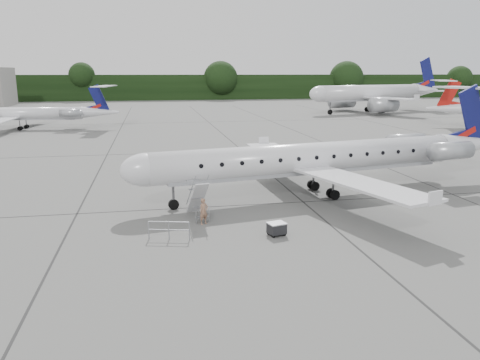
{
  "coord_description": "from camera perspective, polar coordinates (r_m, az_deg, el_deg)",
  "views": [
    {
      "loc": [
        -13.48,
        -24.96,
        8.79
      ],
      "look_at": [
        -8.26,
        2.64,
        2.3
      ],
      "focal_mm": 35.0,
      "sensor_mm": 36.0,
      "label": 1
    }
  ],
  "objects": [
    {
      "name": "treeline",
      "position": [
        155.62,
        -5.86,
        11.19
      ],
      "size": [
        260.0,
        4.0,
        8.0
      ],
      "primitive_type": "cube",
      "color": "black",
      "rests_on": "ground"
    },
    {
      "name": "ground",
      "position": [
        29.7,
        16.9,
        -4.79
      ],
      "size": [
        320.0,
        320.0,
        0.0
      ],
      "primitive_type": "plane",
      "color": "#61615F",
      "rests_on": "ground"
    },
    {
      "name": "safety_railing",
      "position": [
        25.48,
        -8.66,
        -6.13
      ],
      "size": [
        2.15,
        0.61,
        1.0
      ],
      "primitive_type": null,
      "rotation": [
        0.0,
        0.0,
        -0.25
      ],
      "color": "gray",
      "rests_on": "ground"
    },
    {
      "name": "main_regional_jet",
      "position": [
        33.81,
        8.72,
        4.47
      ],
      "size": [
        33.45,
        26.64,
        7.72
      ],
      "primitive_type": null,
      "rotation": [
        0.0,
        0.0,
        0.18
      ],
      "color": "silver",
      "rests_on": "ground"
    },
    {
      "name": "baggage_cart",
      "position": [
        25.94,
        4.49,
        -5.92
      ],
      "size": [
        1.07,
        0.94,
        0.78
      ],
      "primitive_type": null,
      "rotation": [
        0.0,
        0.0,
        0.26
      ],
      "color": "black",
      "rests_on": "ground"
    },
    {
      "name": "bg_narrowbody",
      "position": [
        108.46,
        15.61,
        11.09
      ],
      "size": [
        38.89,
        32.34,
        12.08
      ],
      "primitive_type": null,
      "rotation": [
        0.0,
        0.0,
        0.27
      ],
      "color": "silver",
      "rests_on": "ground"
    },
    {
      "name": "bg_regional_left",
      "position": [
        81.62,
        -25.73,
        7.98
      ],
      "size": [
        28.51,
        22.3,
        6.86
      ],
      "primitive_type": null,
      "rotation": [
        0.0,
        0.0,
        -0.14
      ],
      "color": "silver",
      "rests_on": "ground"
    },
    {
      "name": "passenger",
      "position": [
        27.68,
        -4.44,
        -3.84
      ],
      "size": [
        0.68,
        0.6,
        1.57
      ],
      "primitive_type": "imported",
      "rotation": [
        0.0,
        0.0,
        0.49
      ],
      "color": "#8C644C",
      "rests_on": "ground"
    },
    {
      "name": "airstair",
      "position": [
        28.78,
        -5.2,
        -2.32
      ],
      "size": [
        1.25,
        2.46,
        2.42
      ],
      "primitive_type": null,
      "rotation": [
        0.0,
        0.0,
        0.18
      ],
      "color": "silver",
      "rests_on": "ground"
    }
  ]
}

